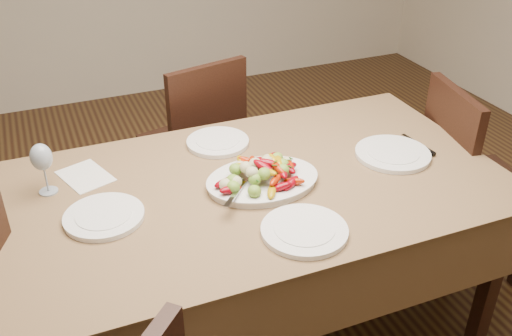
{
  "coord_description": "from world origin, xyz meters",
  "views": [
    {
      "loc": [
        -0.82,
        -1.4,
        1.87
      ],
      "look_at": [
        -0.14,
        0.23,
        0.82
      ],
      "focal_mm": 40.0,
      "sensor_mm": 36.0,
      "label": 1
    }
  ],
  "objects": [
    {
      "name": "serving_spoon",
      "position": [
        -0.19,
        0.17,
        0.81
      ],
      "size": [
        0.26,
        0.22,
        0.03
      ],
      "primitive_type": null,
      "rotation": [
        0.0,
        0.0,
        -0.68
      ],
      "color": "#9EA0A8",
      "rests_on": "serving_platter"
    },
    {
      "name": "plate_left",
      "position": [
        -0.69,
        0.21,
        0.77
      ],
      "size": [
        0.27,
        0.27,
        0.02
      ],
      "primitive_type": "cylinder",
      "color": "white",
      "rests_on": "dining_table"
    },
    {
      "name": "dining_table",
      "position": [
        -0.14,
        0.23,
        0.38
      ],
      "size": [
        1.85,
        1.05,
        0.76
      ],
      "primitive_type": "cube",
      "rotation": [
        0.0,
        0.0,
        -0.01
      ],
      "color": "brown",
      "rests_on": "ground"
    },
    {
      "name": "plate_near",
      "position": [
        -0.12,
        -0.11,
        0.77
      ],
      "size": [
        0.28,
        0.28,
        0.02
      ],
      "primitive_type": "cylinder",
      "color": "white",
      "rests_on": "dining_table"
    },
    {
      "name": "table_knife",
      "position": [
        0.58,
        0.22,
        0.76
      ],
      "size": [
        0.04,
        0.2,
        0.01
      ],
      "primitive_type": null,
      "rotation": [
        0.0,
        0.0,
        0.1
      ],
      "color": "#9EA0A8",
      "rests_on": "dining_table"
    },
    {
      "name": "plate_far",
      "position": [
        -0.17,
        0.56,
        0.77
      ],
      "size": [
        0.26,
        0.26,
        0.02
      ],
      "primitive_type": "cylinder",
      "color": "white",
      "rests_on": "dining_table"
    },
    {
      "name": "chair_far",
      "position": [
        -0.13,
        1.14,
        0.47
      ],
      "size": [
        0.51,
        0.51,
        0.95
      ],
      "primitive_type": null,
      "rotation": [
        0.0,
        0.0,
        3.38
      ],
      "color": "black",
      "rests_on": "ground"
    },
    {
      "name": "wine_glass",
      "position": [
        -0.85,
        0.45,
        0.86
      ],
      "size": [
        0.08,
        0.08,
        0.2
      ],
      "primitive_type": null,
      "color": "#8C99A5",
      "rests_on": "dining_table"
    },
    {
      "name": "menu_card",
      "position": [
        -0.71,
        0.51,
        0.76
      ],
      "size": [
        0.21,
        0.25,
        0.0
      ],
      "primitive_type": "cube",
      "rotation": [
        0.0,
        0.0,
        0.34
      ],
      "color": "silver",
      "rests_on": "dining_table"
    },
    {
      "name": "roasted_vegetables",
      "position": [
        -0.13,
        0.21,
        0.83
      ],
      "size": [
        0.33,
        0.23,
        0.09
      ],
      "primitive_type": null,
      "rotation": [
        0.0,
        0.0,
        -0.01
      ],
      "color": "maroon",
      "rests_on": "serving_platter"
    },
    {
      "name": "plate_right",
      "position": [
        0.44,
        0.2,
        0.77
      ],
      "size": [
        0.3,
        0.3,
        0.02
      ],
      "primitive_type": "cylinder",
      "color": "white",
      "rests_on": "dining_table"
    },
    {
      "name": "chair_right",
      "position": [
        0.97,
        0.25,
        0.47
      ],
      "size": [
        0.49,
        0.49,
        0.95
      ],
      "primitive_type": null,
      "rotation": [
        0.0,
        0.0,
        1.37
      ],
      "color": "black",
      "rests_on": "ground"
    },
    {
      "name": "serving_platter",
      "position": [
        -0.13,
        0.21,
        0.77
      ],
      "size": [
        0.41,
        0.3,
        0.02
      ],
      "primitive_type": "ellipsoid",
      "rotation": [
        0.0,
        0.0,
        -0.01
      ],
      "color": "white",
      "rests_on": "dining_table"
    }
  ]
}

